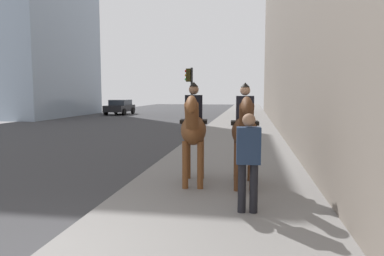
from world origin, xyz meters
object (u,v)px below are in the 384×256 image
Objects in this scene: pedestrian_greeting at (248,156)px; car_near_lane at (120,107)px; mounted_horse_near at (194,128)px; traffic_light_near_curb at (190,89)px; mounted_horse_far at (245,130)px.

pedestrian_greeting is 29.97m from car_near_lane.
traffic_light_near_curb reaches higher than mounted_horse_near.
mounted_horse_far is 0.57× the size of car_near_lane.
pedestrian_greeting reaches higher than car_near_lane.
mounted_horse_near reaches higher than mounted_horse_far.
car_near_lane is at bearing 33.59° from traffic_light_near_curb.
pedestrian_greeting is 13.39m from traffic_light_near_curb.
pedestrian_greeting is at bearing 28.89° from mounted_horse_near.
traffic_light_near_curb is at bearing -167.45° from mounted_horse_far.
traffic_light_near_curb reaches higher than pedestrian_greeting.
car_near_lane is 17.14m from traffic_light_near_curb.
mounted_horse_near is 2.12m from pedestrian_greeting.
pedestrian_greeting is (-1.71, -1.22, -0.29)m from mounted_horse_near.
mounted_horse_near is at bearing 31.60° from pedestrian_greeting.
pedestrian_greeting is (-1.69, -0.09, -0.27)m from mounted_horse_far.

